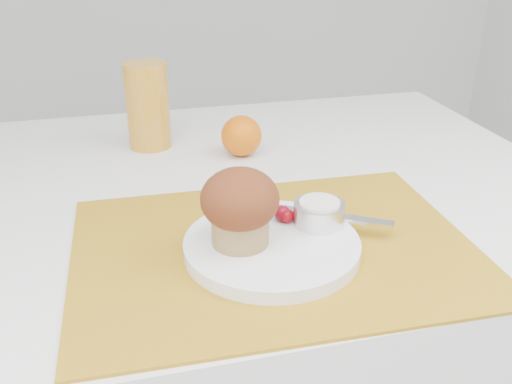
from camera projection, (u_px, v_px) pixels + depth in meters
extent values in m
cube|color=white|center=(206.00, 368.00, 1.06)|extent=(1.20, 0.80, 0.75)
cube|color=#B48319|center=(274.00, 248.00, 0.72)|extent=(0.51, 0.38, 0.00)
cylinder|color=white|center=(272.00, 246.00, 0.71)|extent=(0.24, 0.24, 0.02)
cylinder|color=silver|center=(319.00, 213.00, 0.73)|extent=(0.08, 0.08, 0.03)
cylinder|color=white|center=(320.00, 203.00, 0.73)|extent=(0.06, 0.06, 0.01)
ellipsoid|color=#57020E|center=(282.00, 213.00, 0.74)|extent=(0.02, 0.02, 0.02)
ellipsoid|color=#5E0208|center=(287.00, 216.00, 0.74)|extent=(0.02, 0.02, 0.02)
cube|color=silver|center=(323.00, 215.00, 0.76)|extent=(0.17, 0.11, 0.00)
sphere|color=orange|center=(241.00, 136.00, 0.99)|extent=(0.07, 0.07, 0.07)
cylinder|color=gold|center=(148.00, 106.00, 1.02)|extent=(0.08, 0.08, 0.15)
cylinder|color=#A98751|center=(240.00, 229.00, 0.69)|extent=(0.08, 0.08, 0.04)
ellipsoid|color=#3E180B|center=(240.00, 199.00, 0.67)|extent=(0.09, 0.09, 0.07)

